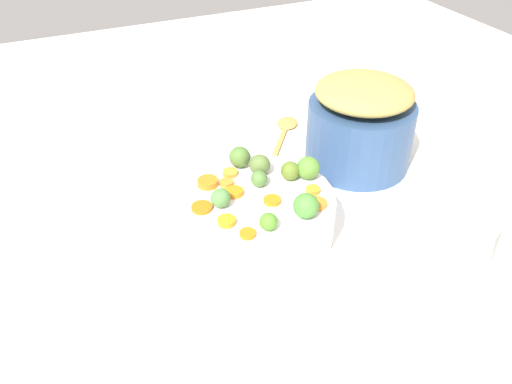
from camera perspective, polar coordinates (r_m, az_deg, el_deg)
The scene contains 23 objects.
tabletop at distance 0.98m, azimuth 0.64°, elevation -4.19°, with size 2.40×2.40×0.02m, color white.
serving_bowl_carrots at distance 0.94m, azimuth 0.00°, elevation -2.58°, with size 0.27×0.27×0.08m, color white.
metal_pot at distance 1.14m, azimuth 10.98°, elevation 6.06°, with size 0.22×0.22×0.14m, color #2F4C78.
stuffing_mound at distance 1.09m, azimuth 11.56°, elevation 10.46°, with size 0.20×0.20×0.05m, color #A9904A.
carrot_slice_0 at distance 0.93m, azimuth 6.13°, elevation 0.21°, with size 0.03×0.03×0.01m, color orange.
carrot_slice_1 at distance 0.89m, azimuth -5.83°, elevation -1.66°, with size 0.04×0.04×0.01m, color orange.
carrot_slice_2 at distance 0.94m, azimuth -3.19°, elevation 0.96°, with size 0.02×0.02×0.01m, color orange.
carrot_slice_3 at distance 0.91m, azimuth -2.32°, elevation -0.01°, with size 0.03×0.03×0.01m, color orange.
carrot_slice_4 at distance 0.94m, azimuth -5.19°, elevation 1.03°, with size 0.04×0.04×0.01m, color orange.
carrot_slice_5 at distance 0.83m, azimuth -0.90°, elevation -4.49°, with size 0.03×0.03×0.01m, color orange.
carrot_slice_6 at distance 0.90m, azimuth 6.52°, elevation -1.23°, with size 0.04×0.04×0.01m, color orange.
carrot_slice_7 at distance 0.85m, azimuth -3.16°, elevation -3.13°, with size 0.03×0.03×0.01m, color orange.
carrot_slice_8 at distance 0.90m, azimuth 1.69°, elevation -0.92°, with size 0.03×0.03×0.01m, color orange.
carrot_slice_9 at distance 0.96m, azimuth -2.80°, elevation 2.06°, with size 0.03×0.03×0.01m, color orange.
brussels_sprout_0 at distance 0.95m, azimuth 5.74°, elevation 2.45°, with size 0.04×0.04×0.04m, color #538630.
brussels_sprout_1 at distance 0.93m, azimuth 0.30°, elevation 1.41°, with size 0.03×0.03×0.03m, color #4C7638.
brussels_sprout_2 at distance 0.86m, azimuth 5.37°, elevation -1.48°, with size 0.04×0.04×0.04m, color #498836.
brussels_sprout_3 at distance 0.95m, azimuth 3.68°, elevation 2.28°, with size 0.03×0.03×0.03m, color #597126.
brussels_sprout_4 at distance 0.96m, azimuth 0.42°, elevation 2.93°, with size 0.04×0.04×0.04m, color #567035.
brussels_sprout_5 at distance 0.88m, azimuth -3.81°, elevation -0.64°, with size 0.03×0.03×0.03m, color #4F8442.
brussels_sprout_6 at distance 0.83m, azimuth 1.36°, elevation -3.20°, with size 0.03×0.03×0.03m, color #4F8828.
brussels_sprout_7 at distance 0.98m, azimuth -1.76°, elevation 3.76°, with size 0.04×0.04×0.04m, color #4D7231.
wooden_spoon at distance 1.27m, azimuth 3.05°, elevation 6.55°, with size 0.22×0.18×0.01m.
Camera 1 is at (0.68, -0.32, 0.64)m, focal length 37.32 mm.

